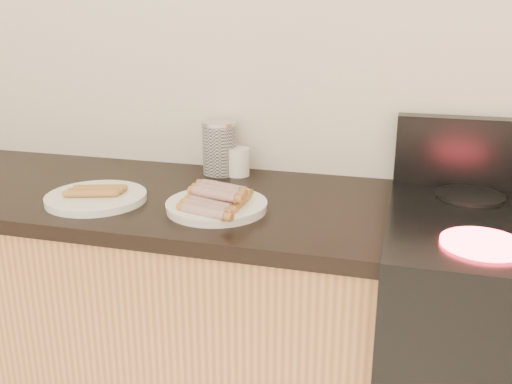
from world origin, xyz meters
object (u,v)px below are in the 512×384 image
(side_plate, at_px, (96,198))
(mug, at_px, (238,162))
(main_plate, at_px, (217,207))
(canister, at_px, (219,148))

(side_plate, height_order, mug, mug)
(main_plate, bearing_deg, canister, 107.51)
(side_plate, xyz_separation_m, mug, (0.30, 0.34, 0.03))
(main_plate, relative_size, mug, 2.97)
(canister, xyz_separation_m, mug, (0.06, -0.00, -0.04))
(side_plate, relative_size, mug, 3.10)
(main_plate, xyz_separation_m, canister, (-0.10, 0.33, 0.08))
(side_plate, bearing_deg, canister, 55.31)
(main_plate, distance_m, mug, 0.33)
(canister, bearing_deg, side_plate, -124.69)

